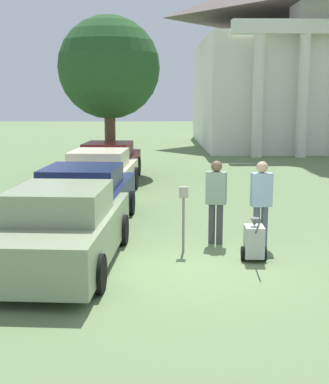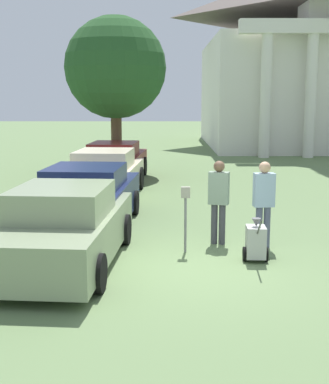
{
  "view_description": "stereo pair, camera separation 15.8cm",
  "coord_description": "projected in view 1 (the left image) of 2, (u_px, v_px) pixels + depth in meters",
  "views": [
    {
      "loc": [
        -0.73,
        -9.42,
        3.11
      ],
      "look_at": [
        -0.52,
        1.84,
        1.1
      ],
      "focal_mm": 50.0,
      "sensor_mm": 36.0,
      "label": 1
    },
    {
      "loc": [
        -0.58,
        -9.42,
        3.11
      ],
      "look_at": [
        -0.52,
        1.84,
        1.1
      ],
      "focal_mm": 50.0,
      "sensor_mm": 36.0,
      "label": 2
    }
  ],
  "objects": [
    {
      "name": "shade_tree",
      "position": [
        109.0,
        68.0,
        21.28
      ],
      "size": [
        4.06,
        4.06,
        6.3
      ],
      "color": "brown",
      "rests_on": "ground_plane"
    },
    {
      "name": "parking_meter",
      "position": [
        184.0,
        207.0,
        10.71
      ],
      "size": [
        0.18,
        0.09,
        1.34
      ],
      "color": "slate",
      "rests_on": "ground_plane"
    },
    {
      "name": "parked_car_cream",
      "position": [
        100.0,
        175.0,
        16.69
      ],
      "size": [
        2.29,
        4.91,
        1.49
      ],
      "rotation": [
        0.0,
        0.0,
        -0.08
      ],
      "color": "beige",
      "rests_on": "ground_plane"
    },
    {
      "name": "parked_car_sage",
      "position": [
        63.0,
        229.0,
        9.9
      ],
      "size": [
        2.27,
        4.78,
        1.51
      ],
      "rotation": [
        0.0,
        0.0,
        -0.08
      ],
      "color": "gray",
      "rests_on": "ground_plane"
    },
    {
      "name": "person_supervisor",
      "position": [
        261.0,
        198.0,
        11.03
      ],
      "size": [
        0.44,
        0.26,
        1.81
      ],
      "rotation": [
        0.0,
        0.0,
        3.25
      ],
      "color": "#515670",
      "rests_on": "ground_plane"
    },
    {
      "name": "equipment_cart",
      "position": [
        254.0,
        241.0,
        10.22
      ],
      "size": [
        0.48,
        0.99,
        1.0
      ],
      "rotation": [
        0.0,
        0.0,
        -0.05
      ],
      "color": "#B2B2AD",
      "rests_on": "ground_plane"
    },
    {
      "name": "parked_car_navy",
      "position": [
        84.0,
        199.0,
        12.8
      ],
      "size": [
        2.34,
        4.76,
        1.5
      ],
      "rotation": [
        0.0,
        0.0,
        -0.08
      ],
      "color": "#19234C",
      "rests_on": "ground_plane"
    },
    {
      "name": "church",
      "position": [
        292.0,
        51.0,
        33.84
      ],
      "size": [
        11.72,
        14.81,
        24.57
      ],
      "color": "silver",
      "rests_on": "ground_plane"
    },
    {
      "name": "ground_plane",
      "position": [
        195.0,
        268.0,
        9.83
      ],
      "size": [
        120.0,
        120.0,
        0.0
      ],
      "primitive_type": "plane",
      "color": "#607A4C"
    },
    {
      "name": "person_worker",
      "position": [
        216.0,
        197.0,
        11.31
      ],
      "size": [
        0.47,
        0.33,
        1.79
      ],
      "rotation": [
        0.0,
        0.0,
        2.85
      ],
      "color": "#3F3F47",
      "rests_on": "ground_plane"
    },
    {
      "name": "parked_car_maroon",
      "position": [
        109.0,
        163.0,
        19.91
      ],
      "size": [
        2.29,
        4.95,
        1.46
      ],
      "rotation": [
        0.0,
        0.0,
        -0.08
      ],
      "color": "maroon",
      "rests_on": "ground_plane"
    }
  ]
}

